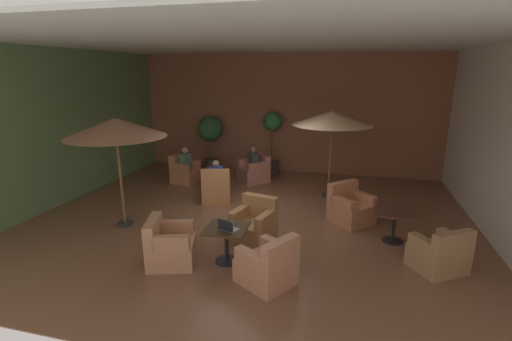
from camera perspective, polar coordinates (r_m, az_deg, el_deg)
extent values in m
cube|color=brown|center=(8.55, -0.75, -7.48)|extent=(9.95, 8.83, 0.02)
cube|color=brown|center=(12.24, 4.70, 8.71)|extent=(9.95, 0.08, 3.84)
cube|color=#5E7D4C|center=(10.45, -28.05, 5.90)|extent=(0.08, 8.83, 3.84)
cube|color=silver|center=(8.24, 34.56, 2.96)|extent=(0.08, 8.83, 3.84)
cube|color=silver|center=(7.92, -0.85, 19.42)|extent=(9.95, 8.83, 0.06)
cylinder|color=black|center=(6.77, -4.51, -13.73)|extent=(0.41, 0.41, 0.02)
cylinder|color=black|center=(6.64, -4.56, -11.50)|extent=(0.07, 0.07, 0.61)
cube|color=#3D2A16|center=(6.50, -4.62, -8.93)|extent=(0.77, 0.77, 0.03)
cube|color=#B17252|center=(6.07, 1.52, -15.31)|extent=(1.04, 1.02, 0.40)
cube|color=#B17252|center=(5.68, 3.83, -12.73)|extent=(0.52, 0.70, 0.44)
cube|color=#B17252|center=(5.77, -0.75, -13.50)|extent=(0.61, 0.45, 0.22)
cube|color=#B17252|center=(6.13, 3.09, -11.73)|extent=(0.61, 0.45, 0.22)
cube|color=#A37043|center=(7.42, -0.49, -9.34)|extent=(0.91, 0.94, 0.40)
cube|color=#A37043|center=(7.51, 0.64, -5.52)|extent=(0.77, 0.35, 0.45)
cube|color=#A37043|center=(7.14, 1.42, -7.62)|extent=(0.30, 0.64, 0.23)
cube|color=#A37043|center=(7.40, -2.67, -6.78)|extent=(0.30, 0.64, 0.23)
cube|color=#AF7853|center=(6.78, -12.85, -12.15)|extent=(0.98, 0.98, 0.42)
cube|color=#AF7853|center=(6.67, -15.67, -8.91)|extent=(0.40, 0.80, 0.40)
cube|color=#AF7853|center=(6.92, -12.20, -8.52)|extent=(0.63, 0.32, 0.24)
cube|color=#AF7853|center=(6.35, -13.13, -10.82)|extent=(0.63, 0.32, 0.24)
cylinder|color=black|center=(10.84, -5.75, -2.48)|extent=(0.43, 0.43, 0.02)
cylinder|color=black|center=(10.75, -5.79, -0.98)|extent=(0.07, 0.07, 0.61)
cube|color=#3B271E|center=(10.67, -5.84, 0.69)|extent=(0.66, 0.66, 0.03)
cube|color=#B46C49|center=(11.36, -10.78, -0.82)|extent=(0.81, 0.80, 0.41)
cube|color=#B46C49|center=(11.41, -12.03, 1.45)|extent=(0.26, 0.72, 0.46)
cube|color=#B46C49|center=(11.49, -9.89, 1.05)|extent=(0.56, 0.21, 0.23)
cube|color=#B46C49|center=(11.03, -11.53, 0.37)|extent=(0.56, 0.21, 0.23)
cube|color=#B67746|center=(9.70, -6.11, -3.35)|extent=(0.90, 0.94, 0.44)
cube|color=#B67746|center=(9.28, -6.29, -1.27)|extent=(0.73, 0.37, 0.48)
cube|color=#B67746|center=(9.66, -7.86, -1.48)|extent=(0.30, 0.61, 0.21)
cube|color=#B67746|center=(9.63, -4.44, -1.44)|extent=(0.30, 0.61, 0.21)
cube|color=#AD6755|center=(11.23, -0.42, -0.65)|extent=(1.09, 1.09, 0.44)
cube|color=#AD6755|center=(11.27, 0.95, 1.57)|extent=(0.64, 0.68, 0.38)
cube|color=#AD6755|center=(10.85, 0.16, 0.62)|extent=(0.53, 0.51, 0.23)
cube|color=#AD6755|center=(11.41, -1.37, 1.33)|extent=(0.53, 0.51, 0.23)
cylinder|color=black|center=(7.95, 20.37, -10.14)|extent=(0.41, 0.41, 0.02)
cylinder|color=black|center=(7.83, 20.57, -8.18)|extent=(0.07, 0.07, 0.61)
cube|color=#462820|center=(7.71, 20.79, -5.96)|extent=(0.84, 0.84, 0.03)
cube|color=#A4774E|center=(7.13, 26.25, -12.11)|extent=(1.03, 1.01, 0.40)
cube|color=#A4774E|center=(6.79, 28.26, -9.97)|extent=(0.73, 0.55, 0.40)
cube|color=#A4774E|center=(6.83, 24.46, -10.30)|extent=(0.43, 0.55, 0.20)
cube|color=#A4774E|center=(7.23, 28.06, -9.31)|extent=(0.43, 0.55, 0.20)
cube|color=#B26C49|center=(8.54, 14.58, -6.36)|extent=(1.12, 1.12, 0.44)
cube|color=#B26C49|center=(8.59, 13.32, -3.06)|extent=(0.68, 0.70, 0.43)
cube|color=#B26C49|center=(8.63, 16.46, -4.03)|extent=(0.54, 0.53, 0.19)
cube|color=#B26C49|center=(8.17, 13.32, -4.88)|extent=(0.54, 0.53, 0.19)
cylinder|color=#2D2D2D|center=(10.15, 11.10, -3.75)|extent=(0.32, 0.32, 0.08)
cylinder|color=brown|center=(9.86, 11.41, 2.22)|extent=(0.06, 0.06, 2.25)
cone|color=#E0B487|center=(9.69, 11.72, 7.95)|extent=(2.04, 2.04, 0.36)
cylinder|color=#2D2D2D|center=(8.67, -19.60, -7.73)|extent=(0.32, 0.32, 0.08)
cylinder|color=brown|center=(8.32, -20.27, -0.61)|extent=(0.06, 0.06, 2.31)
cone|color=#98664B|center=(8.12, -20.92, 6.25)|extent=(2.06, 2.06, 0.39)
cylinder|color=#3A3031|center=(12.21, 2.50, 0.54)|extent=(0.44, 0.44, 0.41)
cylinder|color=brown|center=(12.05, 2.54, 3.92)|extent=(0.06, 0.06, 1.05)
sphere|color=#2B6938|center=(11.92, 2.58, 7.61)|extent=(0.60, 0.60, 0.60)
cylinder|color=#3A342F|center=(12.75, -6.93, 0.98)|extent=(0.45, 0.45, 0.37)
cylinder|color=brown|center=(12.63, -7.01, 3.31)|extent=(0.06, 0.06, 0.69)
sphere|color=#2A5431|center=(12.51, -7.11, 6.47)|extent=(0.84, 0.84, 0.84)
cube|color=#3A3A41|center=(11.12, -0.43, 1.58)|extent=(0.39, 0.40, 0.45)
sphere|color=#7F634C|center=(11.05, -0.43, 3.15)|extent=(0.19, 0.19, 0.19)
cube|color=#2F3FA6|center=(9.56, -6.19, -0.78)|extent=(0.39, 0.32, 0.47)
sphere|color=#7D614D|center=(9.48, -6.24, 1.06)|extent=(0.18, 0.18, 0.18)
cube|color=#4B6E4F|center=(11.25, -10.89, 1.39)|extent=(0.29, 0.36, 0.49)
sphere|color=tan|center=(11.18, -10.98, 3.08)|extent=(0.20, 0.20, 0.20)
cylinder|color=silver|center=(6.42, -3.85, -8.50)|extent=(0.08, 0.08, 0.11)
cube|color=#9EA0A5|center=(6.42, -4.14, -9.01)|extent=(0.36, 0.31, 0.01)
cube|color=black|center=(6.30, -4.76, -8.52)|extent=(0.30, 0.11, 0.19)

